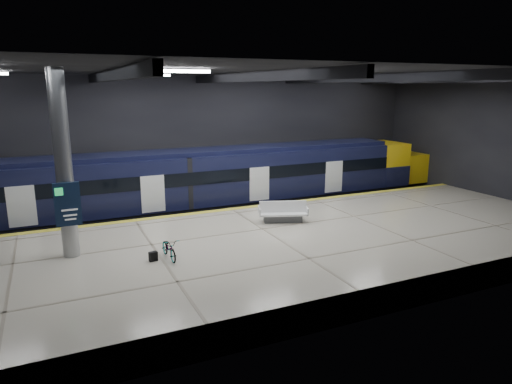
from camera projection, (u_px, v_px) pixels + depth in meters
ground at (254, 245)px, 21.62m from camera, size 30.00×30.00×0.00m
room_shell at (254, 124)px, 20.34m from camera, size 30.10×16.10×8.05m
platform at (278, 251)px, 19.28m from camera, size 30.00×11.00×1.10m
safety_strip at (232, 209)px, 23.81m from camera, size 30.00×0.40×0.01m
rails at (215, 215)px, 26.47m from camera, size 30.00×1.52×0.16m
train at (230, 180)px, 26.43m from camera, size 29.40×2.84×3.79m
bench at (283, 214)px, 21.50m from camera, size 2.48×1.67×1.01m
bicycle at (169, 248)px, 16.85m from camera, size 0.62×1.54×0.80m
pannier_bag at (153, 256)px, 16.66m from camera, size 0.33×0.23×0.35m
info_column at (64, 168)px, 16.46m from camera, size 0.90×0.78×6.90m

